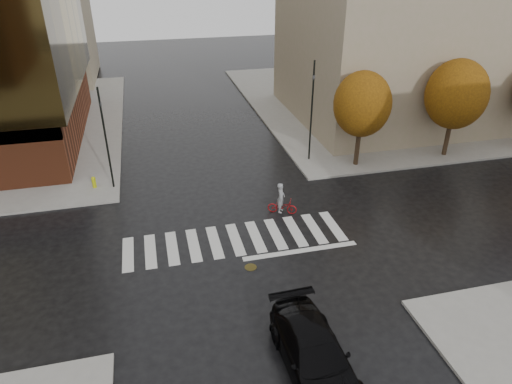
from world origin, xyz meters
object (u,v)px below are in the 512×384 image
traffic_light_nw (105,134)px  fire_hydrant (94,181)px  cyclist (282,203)px  traffic_light_ne (312,106)px  sedan (314,354)px

traffic_light_nw → fire_hydrant: traffic_light_nw is taller
cyclist → traffic_light_nw: (-9.49, 5.42, 3.05)m
traffic_light_ne → fire_hydrant: (-14.64, -0.89, -3.52)m
traffic_light_ne → fire_hydrant: 15.08m
cyclist → fire_hydrant: 12.04m
cyclist → sedan: bearing=-165.9°
traffic_light_nw → fire_hydrant: (-1.17, 0.19, -3.15)m
traffic_light_nw → traffic_light_ne: bearing=95.6°
traffic_light_nw → cyclist: bearing=61.3°
traffic_light_ne → cyclist: bearing=50.4°
traffic_light_ne → fire_hydrant: size_ratio=9.33×
cyclist → traffic_light_ne: size_ratio=0.28×
traffic_light_nw → fire_hydrant: bearing=-98.2°
sedan → traffic_light_nw: size_ratio=0.85×
cyclist → traffic_light_ne: bearing=-6.7°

